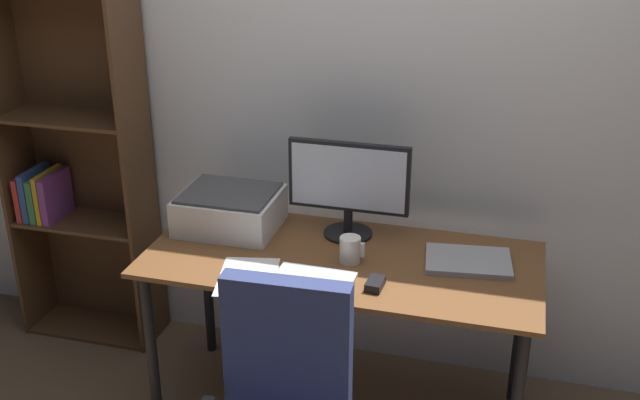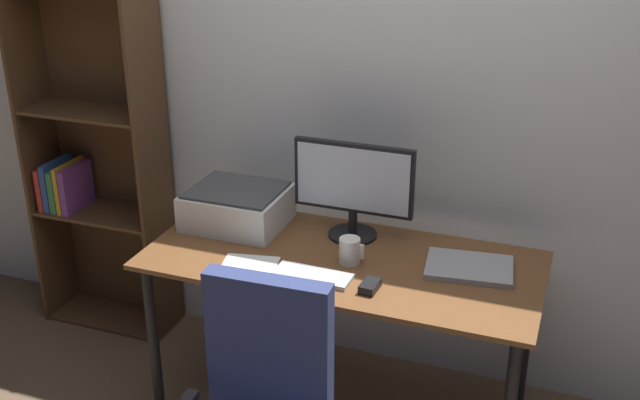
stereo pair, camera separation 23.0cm
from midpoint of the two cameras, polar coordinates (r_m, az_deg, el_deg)
name	(u,v)px [view 1 (the left image)]	position (r m, az deg, el deg)	size (l,w,h in m)	color
back_wall	(372,83)	(3.21, 1.87, 8.72)	(6.40, 0.10, 2.60)	silver
desk	(341,277)	(3.00, -0.60, -5.84)	(1.53, 0.68, 0.74)	brown
monitor	(349,183)	(3.04, -0.01, 1.22)	(0.49, 0.20, 0.40)	black
keyboard	(316,276)	(2.81, -2.65, -5.74)	(0.29, 0.11, 0.02)	#B7BABC
mouse	(375,284)	(2.74, 1.74, -6.34)	(0.06, 0.10, 0.03)	black
coffee_mug	(350,250)	(2.90, 0.01, -3.77)	(0.10, 0.08, 0.10)	white
laptop	(468,261)	(2.94, 8.83, -4.59)	(0.32, 0.23, 0.02)	#99999E
printer	(230,210)	(3.20, -8.81, -0.75)	(0.40, 0.34, 0.16)	silver
paper_sheet	(248,277)	(2.84, -7.77, -5.76)	(0.21, 0.30, 0.00)	white
bookshelf	(76,172)	(3.75, -19.46, 1.95)	(0.65, 0.28, 1.69)	#4C331E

